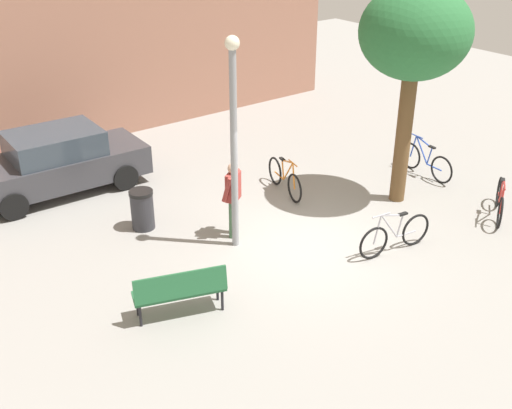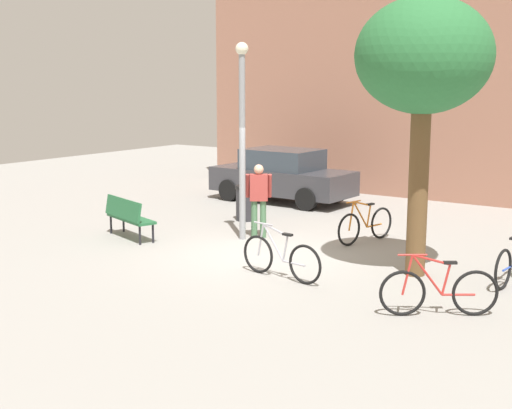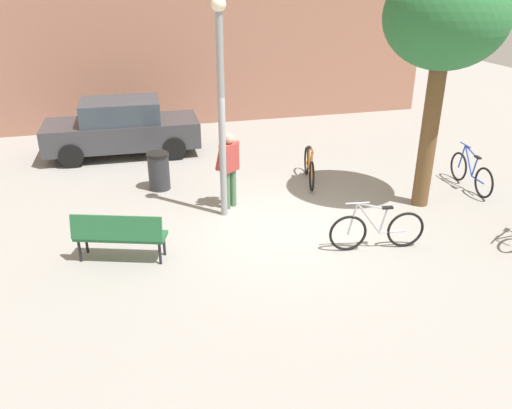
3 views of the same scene
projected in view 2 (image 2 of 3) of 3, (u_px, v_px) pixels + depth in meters
name	position (u px, v px, depth m)	size (l,w,h in m)	color
ground_plane	(266.00, 254.00, 14.40)	(36.00, 36.00, 0.00)	gray
building_facade	(435.00, 72.00, 21.23)	(15.20, 2.00, 7.55)	#9E6B56
lamppost	(242.00, 128.00, 15.36)	(0.28, 0.28, 4.33)	gray
person_by_lamppost	(259.00, 196.00, 15.79)	(0.61, 0.53, 1.67)	#47704C
park_bench	(128.00, 215.00, 15.76)	(1.67, 0.96, 0.92)	#236038
plaza_tree	(423.00, 60.00, 12.23)	(2.40, 2.40, 4.97)	brown
bicycle_silver	(281.00, 258.00, 12.60)	(1.80, 0.29, 0.97)	black
bicycle_red	(438.00, 291.00, 10.59)	(1.51, 1.07, 0.97)	black
bicycle_orange	(365.00, 225.00, 15.44)	(0.48, 1.77, 0.97)	black
parked_car_charcoal	(282.00, 176.00, 20.53)	(4.25, 1.92, 1.55)	#38383D
trash_bin	(246.00, 203.00, 17.84)	(0.52, 0.52, 0.89)	#2D2D33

